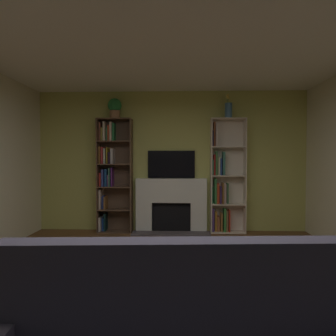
{
  "coord_description": "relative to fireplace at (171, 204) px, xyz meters",
  "views": [
    {
      "loc": [
        0.13,
        -2.63,
        1.39
      ],
      "look_at": [
        0.0,
        1.27,
        1.27
      ],
      "focal_mm": 32.02,
      "sensor_mm": 36.0,
      "label": 1
    }
  ],
  "objects": [
    {
      "name": "wall_back_accent",
      "position": [
        0.0,
        0.13,
        0.82
      ],
      "size": [
        5.27,
        0.06,
        2.7
      ],
      "primitive_type": "cube",
      "color": "#BBBD60",
      "rests_on": "ground_plane"
    },
    {
      "name": "bookshelf_right",
      "position": [
        1.0,
        0.01,
        0.44
      ],
      "size": [
        0.65,
        0.26,
        2.15
      ],
      "color": "beige",
      "rests_on": "ground_plane"
    },
    {
      "name": "ceiling",
      "position": [
        0.0,
        -3.08,
        2.2
      ],
      "size": [
        5.27,
        6.47,
        0.06
      ],
      "primitive_type": "cube",
      "color": "white",
      "rests_on": "wall_back_accent"
    },
    {
      "name": "coffee_table",
      "position": [
        0.19,
        -3.45,
        -0.15
      ],
      "size": [
        0.91,
        0.46,
        0.43
      ],
      "color": "brown",
      "rests_on": "ground_plane"
    },
    {
      "name": "vase_with_flowers",
      "position": [
        1.07,
        -0.05,
        1.79
      ],
      "size": [
        0.14,
        0.14,
        0.45
      ],
      "color": "teal",
      "rests_on": "bookshelf_right"
    },
    {
      "name": "ground_plane",
      "position": [
        0.0,
        -3.08,
        -0.52
      ],
      "size": [
        7.62,
        7.62,
        0.0
      ],
      "primitive_type": "plane",
      "color": "brown"
    },
    {
      "name": "potted_plant",
      "position": [
        -1.07,
        -0.05,
        1.84
      ],
      "size": [
        0.26,
        0.26,
        0.38
      ],
      "color": "#A57550",
      "rests_on": "bookshelf_left"
    },
    {
      "name": "bookshelf_left",
      "position": [
        -1.15,
        -0.01,
        0.62
      ],
      "size": [
        0.65,
        0.31,
        2.15
      ],
      "color": "brown",
      "rests_on": "ground_plane"
    },
    {
      "name": "fireplace",
      "position": [
        0.0,
        0.0,
        0.0
      ],
      "size": [
        1.45,
        0.48,
        1.02
      ],
      "color": "white",
      "rests_on": "ground_plane"
    },
    {
      "name": "tv",
      "position": [
        0.0,
        0.07,
        0.76
      ],
      "size": [
        0.9,
        0.06,
        0.52
      ],
      "primitive_type": "cube",
      "color": "black",
      "rests_on": "fireplace"
    }
  ]
}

